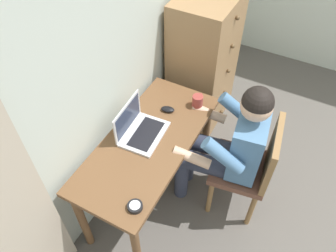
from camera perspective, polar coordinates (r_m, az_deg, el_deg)
wall_back at (r=2.27m, az=-7.62°, el=14.87°), size 4.80×0.05×2.50m
desk at (r=2.35m, az=-3.31°, el=-4.29°), size 1.23×0.55×0.73m
dresser at (r=3.06m, az=6.12°, el=10.70°), size 0.64×0.49×1.28m
chair at (r=2.48m, az=14.03°, el=-6.66°), size 0.47×0.46×0.89m
person_seated at (r=2.35m, az=10.49°, el=-2.88°), size 0.58×0.62×1.21m
laptop at (r=2.27m, az=-5.02°, el=-0.38°), size 0.36×0.27×0.24m
computer_mouse at (r=2.44m, az=-0.05°, el=2.89°), size 0.08×0.11×0.03m
desk_clock at (r=1.97m, az=-5.69°, el=-13.61°), size 0.09×0.09×0.03m
coffee_mug at (r=2.47m, az=5.14°, el=4.32°), size 0.12×0.08×0.09m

